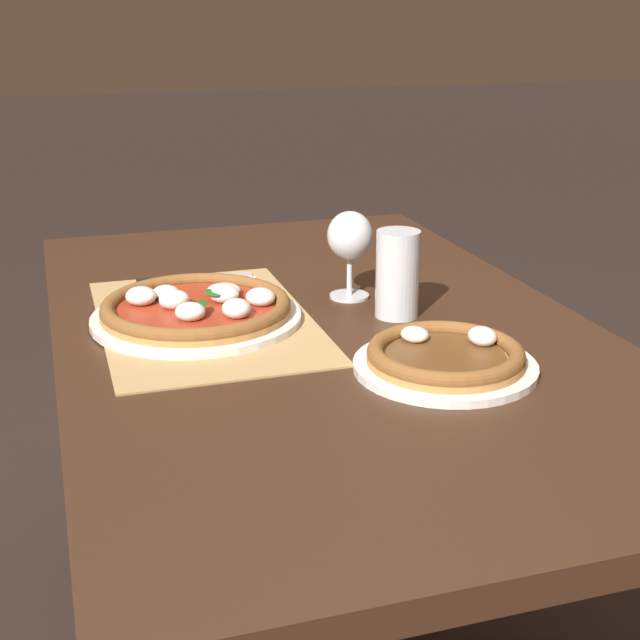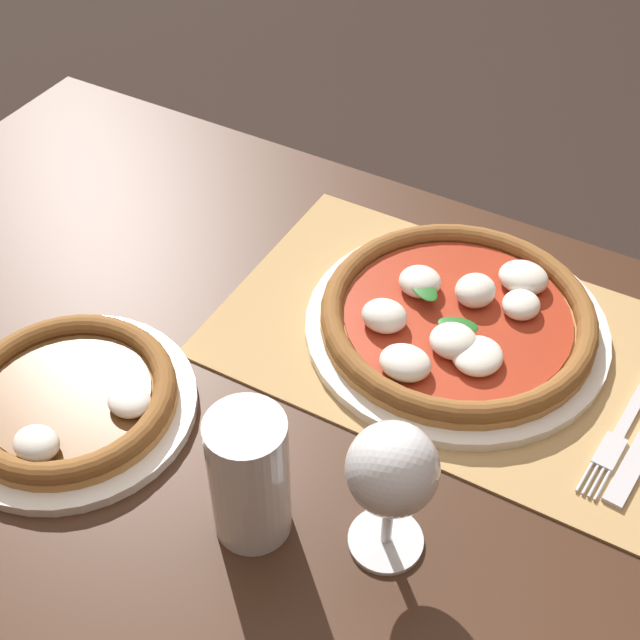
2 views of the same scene
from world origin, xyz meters
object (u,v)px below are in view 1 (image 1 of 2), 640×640
at_px(wine_glass, 350,239).
at_px(knife, 195,278).
at_px(pizza_far, 446,358).
at_px(pint_glass, 398,276).
at_px(fork, 203,282).
at_px(pizza_near, 197,309).

distance_m(wine_glass, knife, 0.32).
height_order(pizza_far, pint_glass, pint_glass).
distance_m(pint_glass, knife, 0.42).
height_order(pint_glass, knife, pint_glass).
height_order(wine_glass, knife, wine_glass).
bearing_deg(knife, fork, 22.65).
height_order(pizza_near, knife, pizza_near).
relative_size(pizza_near, pizza_far, 1.30).
bearing_deg(pizza_near, fork, 167.06).
bearing_deg(wine_glass, pizza_far, 3.41).
height_order(wine_glass, pint_glass, wine_glass).
bearing_deg(pint_glass, pizza_near, -102.27).
xyz_separation_m(pizza_near, pizza_far, (0.30, 0.30, -0.00)).
distance_m(pizza_far, fork, 0.57).
relative_size(wine_glass, fork, 0.77).
bearing_deg(pint_glass, pizza_far, -5.20).
bearing_deg(knife, pizza_near, -8.80).
bearing_deg(wine_glass, knife, -126.36).
bearing_deg(fork, wine_glass, 56.70).
bearing_deg(knife, pint_glass, 43.64).
relative_size(pint_glass, fork, 0.72).
distance_m(pizza_near, knife, 0.23).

